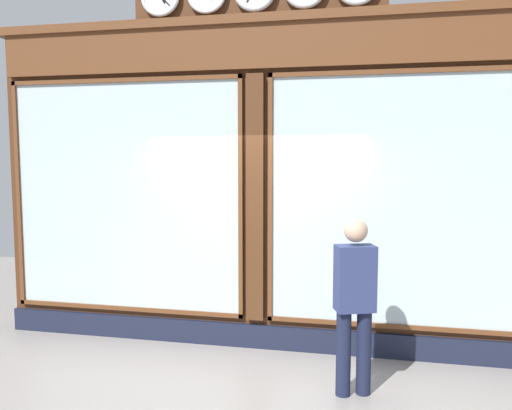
{
  "coord_description": "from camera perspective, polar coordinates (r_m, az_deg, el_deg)",
  "views": [
    {
      "loc": [
        -1.27,
        5.92,
        2.28
      ],
      "look_at": [
        0.0,
        0.0,
        1.7
      ],
      "focal_mm": 36.82,
      "sensor_mm": 36.0,
      "label": 1
    }
  ],
  "objects": [
    {
      "name": "shop_facade",
      "position": [
        6.18,
        0.25,
        2.56
      ],
      "size": [
        6.56,
        0.42,
        4.44
      ],
      "color": "#4C2B16",
      "rests_on": "ground_plane"
    },
    {
      "name": "pedestrian",
      "position": [
        5.08,
        10.66,
        -10.01
      ],
      "size": [
        0.41,
        0.33,
        1.69
      ],
      "color": "#191E38",
      "rests_on": "ground_plane"
    }
  ]
}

